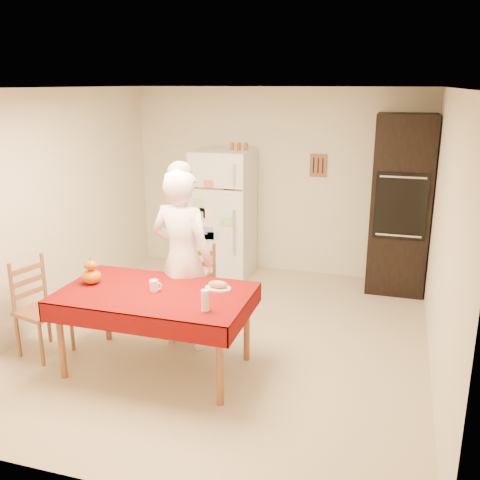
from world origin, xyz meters
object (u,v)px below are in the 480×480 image
at_px(wine_glass, 205,300).
at_px(bread_plate, 218,288).
at_px(dining_table, 155,299).
at_px(chair_far, 196,286).
at_px(oven_cabinet, 401,205).
at_px(coffee_mug, 154,286).
at_px(chair_left, 38,304).
at_px(seated_woman, 183,260).
at_px(pumpkin_lower, 92,277).
at_px(refrigerator, 224,213).

relative_size(wine_glass, bread_plate, 0.73).
distance_m(dining_table, chair_far, 0.86).
relative_size(oven_cabinet, coffee_mug, 22.00).
distance_m(chair_left, coffee_mug, 1.25).
relative_size(oven_cabinet, wine_glass, 12.50).
height_order(seated_woman, pumpkin_lower, seated_woman).
distance_m(dining_table, pumpkin_lower, 0.66).
distance_m(chair_left, bread_plate, 1.79).
bearing_deg(oven_cabinet, dining_table, -127.13).
xyz_separation_m(chair_left, coffee_mug, (1.21, 0.05, 0.30)).
xyz_separation_m(dining_table, coffee_mug, (-0.01, 0.02, 0.12)).
height_order(wine_glass, bread_plate, wine_glass).
height_order(oven_cabinet, coffee_mug, oven_cabinet).
distance_m(chair_left, seated_woman, 1.45).
bearing_deg(refrigerator, pumpkin_lower, -98.79).
bearing_deg(seated_woman, oven_cabinet, -123.68).
xyz_separation_m(dining_table, chair_far, (0.06, 0.83, -0.18)).
bearing_deg(wine_glass, dining_table, 156.24).
xyz_separation_m(dining_table, pumpkin_lower, (-0.64, 0.02, 0.14)).
relative_size(chair_left, coffee_mug, 9.50).
xyz_separation_m(chair_left, pumpkin_lower, (0.58, 0.05, 0.32)).
bearing_deg(oven_cabinet, bread_plate, -121.46).
height_order(dining_table, coffee_mug, coffee_mug).
bearing_deg(coffee_mug, chair_far, 85.15).
xyz_separation_m(pumpkin_lower, bread_plate, (1.17, 0.20, -0.06)).
relative_size(oven_cabinet, dining_table, 1.29).
xyz_separation_m(refrigerator, pumpkin_lower, (-0.41, -2.64, -0.02)).
bearing_deg(pumpkin_lower, chair_left, -174.69).
height_order(seated_woman, wine_glass, seated_woman).
relative_size(oven_cabinet, bread_plate, 9.17).
xyz_separation_m(oven_cabinet, chair_left, (-3.27, -2.74, -0.59)).
relative_size(dining_table, wine_glass, 9.66).
bearing_deg(dining_table, chair_left, -178.27).
xyz_separation_m(chair_far, bread_plate, (0.47, -0.62, 0.26)).
distance_m(refrigerator, chair_left, 2.89).
relative_size(chair_far, seated_woman, 0.53).
distance_m(pumpkin_lower, bread_plate, 1.18).
xyz_separation_m(oven_cabinet, seated_woman, (-1.99, -2.17, -0.20)).
height_order(refrigerator, wine_glass, refrigerator).
distance_m(oven_cabinet, dining_table, 3.41).
distance_m(oven_cabinet, coffee_mug, 3.39).
height_order(pumpkin_lower, wine_glass, wine_glass).
height_order(chair_far, pumpkin_lower, chair_far).
xyz_separation_m(oven_cabinet, coffee_mug, (-2.06, -2.68, -0.29)).
distance_m(chair_far, wine_glass, 1.25).
bearing_deg(seated_woman, coffee_mug, 91.74).
relative_size(chair_left, bread_plate, 3.96).
height_order(chair_far, chair_left, same).
height_order(chair_left, bread_plate, chair_left).
bearing_deg(pumpkin_lower, wine_glass, -12.47).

